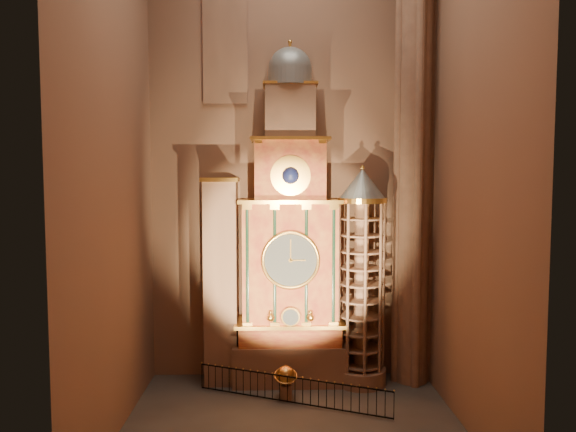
{
  "coord_description": "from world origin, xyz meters",
  "views": [
    {
      "loc": [
        -0.71,
        -20.08,
        10.08
      ],
      "look_at": [
        -0.15,
        3.0,
        8.47
      ],
      "focal_mm": 32.0,
      "sensor_mm": 36.0,
      "label": 1
    }
  ],
  "objects_px": {
    "portrait_tower": "(221,280)",
    "celestial_globe": "(286,379)",
    "astronomical_clock": "(290,249)",
    "stair_turret": "(361,278)",
    "iron_railing": "(291,390)"
  },
  "relations": [
    {
      "from": "astronomical_clock",
      "to": "portrait_tower",
      "type": "height_order",
      "value": "astronomical_clock"
    },
    {
      "from": "astronomical_clock",
      "to": "stair_turret",
      "type": "relative_size",
      "value": 1.55
    },
    {
      "from": "iron_railing",
      "to": "stair_turret",
      "type": "bearing_deg",
      "value": 33.71
    },
    {
      "from": "celestial_globe",
      "to": "iron_railing",
      "type": "height_order",
      "value": "celestial_globe"
    },
    {
      "from": "stair_turret",
      "to": "celestial_globe",
      "type": "bearing_deg",
      "value": -154.26
    },
    {
      "from": "astronomical_clock",
      "to": "portrait_tower",
      "type": "distance_m",
      "value": 3.73
    },
    {
      "from": "portrait_tower",
      "to": "celestial_globe",
      "type": "xyz_separation_m",
      "value": [
        3.14,
        -2.09,
        -4.21
      ]
    },
    {
      "from": "portrait_tower",
      "to": "iron_railing",
      "type": "bearing_deg",
      "value": -37.87
    },
    {
      "from": "celestial_globe",
      "to": "portrait_tower",
      "type": "bearing_deg",
      "value": 146.35
    },
    {
      "from": "astronomical_clock",
      "to": "portrait_tower",
      "type": "bearing_deg",
      "value": 179.71
    },
    {
      "from": "celestial_globe",
      "to": "iron_railing",
      "type": "xyz_separation_m",
      "value": [
        0.24,
        -0.54,
        -0.28
      ]
    },
    {
      "from": "celestial_globe",
      "to": "iron_railing",
      "type": "relative_size",
      "value": 0.18
    },
    {
      "from": "iron_railing",
      "to": "portrait_tower",
      "type": "bearing_deg",
      "value": 142.13
    },
    {
      "from": "astronomical_clock",
      "to": "iron_railing",
      "type": "distance_m",
      "value": 6.56
    },
    {
      "from": "portrait_tower",
      "to": "celestial_globe",
      "type": "height_order",
      "value": "portrait_tower"
    }
  ]
}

